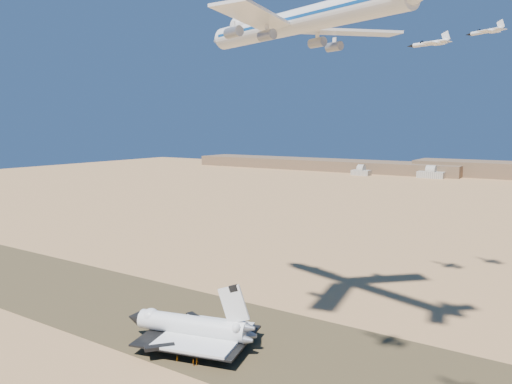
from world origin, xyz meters
The scene contains 10 objects.
ground centered at (0.00, 0.00, 0.00)m, with size 1200.00×1200.00×0.00m, color tan.
runway centered at (0.00, 0.00, 0.03)m, with size 600.00×50.00×0.06m, color brown.
hangars centered at (-64.00, 478.43, 4.83)m, with size 200.50×29.50×30.00m.
shuttle centered at (0.33, -11.39, 5.12)m, with size 38.88×30.00×19.04m.
carrier_747 centered at (19.38, 10.34, 88.38)m, with size 82.55×61.35×20.73m.
crew_a centered at (3.65, -20.83, 0.85)m, with size 0.57×0.38×1.58m, color #C96C0B.
crew_b centered at (9.20, -19.45, 1.00)m, with size 0.92×0.53×1.89m, color #C96C0B.
crew_c centered at (8.65, -20.23, 0.95)m, with size 1.04×0.53×1.78m, color #C96C0B.
chase_jet_d centered at (43.36, 58.38, 87.26)m, with size 15.17×8.85×3.87m.
chase_jet_e centered at (57.65, 73.12, 91.81)m, with size 13.77×8.89×3.61m.
Camera 1 is at (87.98, -111.67, 60.72)m, focal length 35.00 mm.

